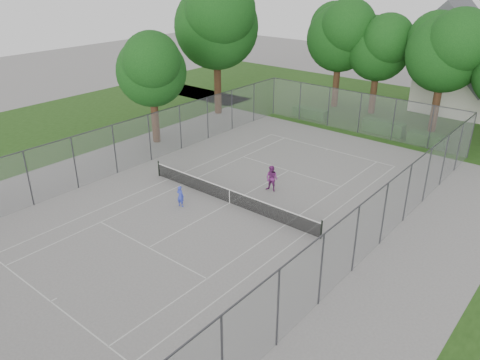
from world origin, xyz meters
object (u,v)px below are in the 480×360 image
Objects in this scene: girl_player at (180,196)px; woman_player at (272,179)px; house at (469,69)px; tennis_net at (230,196)px.

woman_player reaches higher than girl_player.
house is 32.50m from girl_player.
woman_player is at bearing 72.46° from tennis_net.
girl_player is 5.98m from woman_player.
tennis_net is at bearing -140.62° from girl_player.
tennis_net is 9.61× the size of girl_player.
tennis_net is at bearing -99.45° from house.
house reaches higher than woman_player.
woman_player is at bearing -127.40° from girl_player.
tennis_net is at bearing -114.49° from woman_player.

